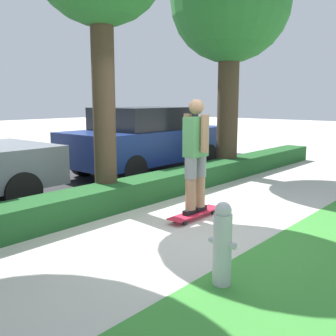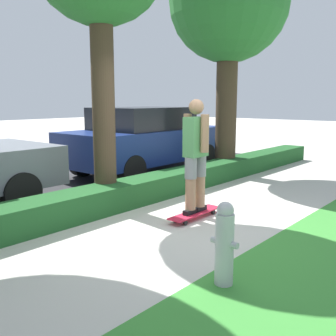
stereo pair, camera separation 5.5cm
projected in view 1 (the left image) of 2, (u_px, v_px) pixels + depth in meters
The scene contains 8 objects.
ground_plane at pixel (193, 228), 5.47m from camera, with size 60.00×60.00×0.00m, color #BCB7AD.
street_asphalt at pixel (33, 185), 8.18m from camera, with size 14.44×5.00×0.01m.
hedge_row at pixel (116, 196), 6.47m from camera, with size 14.44×0.60×0.41m.
skateboard at pixel (195, 213), 5.91m from camera, with size 1.04×0.24×0.09m.
skater_person at pixel (196, 153), 5.75m from camera, with size 0.50×0.43×1.68m.
tree_far at pixel (230, 5), 8.77m from camera, with size 2.70×2.70×5.30m.
parked_car_middle at pixel (147, 139), 9.51m from camera, with size 4.25×1.89×1.59m.
fire_hydrant at pixel (222, 244), 3.72m from camera, with size 0.18×0.29×0.83m.
Camera 1 is at (-4.19, -3.17, 1.76)m, focal length 42.00 mm.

